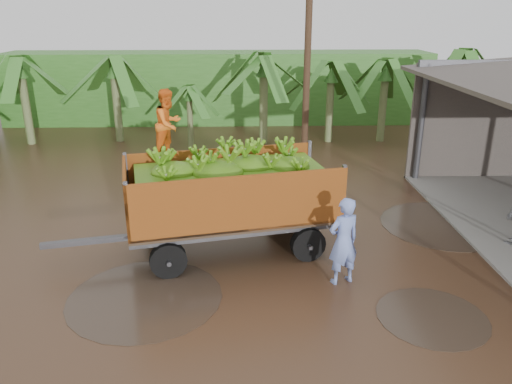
{
  "coord_description": "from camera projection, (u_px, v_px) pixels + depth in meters",
  "views": [
    {
      "loc": [
        -0.8,
        -10.81,
        5.63
      ],
      "look_at": [
        -0.46,
        0.98,
        1.32
      ],
      "focal_mm": 35.0,
      "sensor_mm": 36.0,
      "label": 1
    }
  ],
  "objects": [
    {
      "name": "ground",
      "position": [
        276.0,
        257.0,
        12.1
      ],
      "size": [
        100.0,
        100.0,
        0.0
      ],
      "primitive_type": "plane",
      "color": "black",
      "rests_on": "ground"
    },
    {
      "name": "hedge_north",
      "position": [
        219.0,
        87.0,
        26.45
      ],
      "size": [
        22.0,
        3.0,
        3.6
      ],
      "primitive_type": "cube",
      "color": "#2D661E",
      "rests_on": "ground"
    },
    {
      "name": "banana_trailer",
      "position": [
        229.0,
        192.0,
        12.01
      ],
      "size": [
        7.0,
        3.42,
        3.94
      ],
      "rotation": [
        0.0,
        0.0,
        0.22
      ],
      "color": "#BF601B",
      "rests_on": "ground"
    },
    {
      "name": "man_blue",
      "position": [
        343.0,
        241.0,
        10.65
      ],
      "size": [
        0.85,
        0.71,
        1.98
      ],
      "primitive_type": "imported",
      "rotation": [
        0.0,
        0.0,
        3.52
      ],
      "color": "#748AD4",
      "rests_on": "ground"
    },
    {
      "name": "utility_pole",
      "position": [
        307.0,
        64.0,
        17.44
      ],
      "size": [
        1.2,
        0.24,
        7.59
      ],
      "color": "#47301E",
      "rests_on": "ground"
    },
    {
      "name": "banana_plants",
      "position": [
        120.0,
        122.0,
        17.63
      ],
      "size": [
        24.48,
        20.71,
        4.12
      ],
      "color": "#2D661E",
      "rests_on": "ground"
    }
  ]
}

